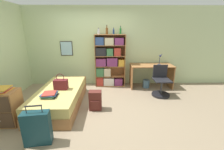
# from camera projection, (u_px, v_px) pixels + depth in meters

# --- Properties ---
(ground_plane) EXTENTS (14.00, 14.00, 0.00)m
(ground_plane) POSITION_uv_depth(u_px,v_px,m) (90.00, 105.00, 3.88)
(ground_plane) COLOR gray
(wall_back) EXTENTS (10.00, 0.09, 2.60)m
(wall_back) POSITION_uv_depth(u_px,v_px,m) (94.00, 47.00, 5.05)
(wall_back) COLOR beige
(wall_back) RESTS_ON ground_plane
(bed) EXTENTS (1.00, 2.03, 0.46)m
(bed) POSITION_uv_depth(u_px,v_px,m) (61.00, 97.00, 3.81)
(bed) COLOR #A36B3D
(bed) RESTS_ON ground_plane
(handbag) EXTENTS (0.32, 0.17, 0.40)m
(handbag) POSITION_uv_depth(u_px,v_px,m) (61.00, 84.00, 3.67)
(handbag) COLOR maroon
(handbag) RESTS_ON bed
(book_stack_on_bed) EXTENTS (0.34, 0.35, 0.09)m
(book_stack_on_bed) POSITION_uv_depth(u_px,v_px,m) (50.00, 95.00, 3.29)
(book_stack_on_bed) COLOR #232328
(book_stack_on_bed) RESTS_ON bed
(suitcase) EXTENTS (0.46, 0.24, 0.73)m
(suitcase) POSITION_uv_depth(u_px,v_px,m) (37.00, 128.00, 2.51)
(suitcase) COLOR #143842
(suitcase) RESTS_ON ground_plane
(dresser) EXTENTS (0.53, 0.43, 0.73)m
(dresser) POSITION_uv_depth(u_px,v_px,m) (6.00, 108.00, 3.03)
(dresser) COLOR #A36B3D
(dresser) RESTS_ON ground_plane
(magazine_pile_on_dresser) EXTENTS (0.30, 0.37, 0.07)m
(magazine_pile_on_dresser) POSITION_uv_depth(u_px,v_px,m) (2.00, 89.00, 2.92)
(magazine_pile_on_dresser) COLOR gold
(magazine_pile_on_dresser) RESTS_ON dresser
(bookcase) EXTENTS (0.99, 0.32, 1.72)m
(bookcase) POSITION_uv_depth(u_px,v_px,m) (109.00, 62.00, 4.99)
(bookcase) COLOR #A36B3D
(bookcase) RESTS_ON ground_plane
(bottle_green) EXTENTS (0.08, 0.08, 0.19)m
(bottle_green) POSITION_uv_depth(u_px,v_px,m) (99.00, 32.00, 4.72)
(bottle_green) COLOR #B7BCC1
(bottle_green) RESTS_ON bookcase
(bottle_brown) EXTENTS (0.07, 0.07, 0.28)m
(bottle_brown) POSITION_uv_depth(u_px,v_px,m) (107.00, 31.00, 4.69)
(bottle_brown) COLOR brown
(bottle_brown) RESTS_ON bookcase
(bottle_clear) EXTENTS (0.06, 0.06, 0.21)m
(bottle_clear) POSITION_uv_depth(u_px,v_px,m) (114.00, 32.00, 4.73)
(bottle_clear) COLOR navy
(bottle_clear) RESTS_ON bookcase
(bottle_blue) EXTENTS (0.06, 0.06, 0.26)m
(bottle_blue) POSITION_uv_depth(u_px,v_px,m) (120.00, 31.00, 4.73)
(bottle_blue) COLOR #1E6B2D
(bottle_blue) RESTS_ON bookcase
(desk) EXTENTS (1.37, 0.64, 0.76)m
(desk) POSITION_uv_depth(u_px,v_px,m) (151.00, 71.00, 4.95)
(desk) COLOR #A36B3D
(desk) RESTS_ON ground_plane
(desk_lamp) EXTENTS (0.15, 0.10, 0.38)m
(desk_lamp) POSITION_uv_depth(u_px,v_px,m) (161.00, 57.00, 4.84)
(desk_lamp) COLOR navy
(desk_lamp) RESTS_ON desk
(desk_chair) EXTENTS (0.51, 0.51, 0.88)m
(desk_chair) POSITION_uv_depth(u_px,v_px,m) (161.00, 86.00, 4.39)
(desk_chair) COLOR black
(desk_chair) RESTS_ON ground_plane
(backpack) EXTENTS (0.30, 0.23, 0.47)m
(backpack) POSITION_uv_depth(u_px,v_px,m) (95.00, 101.00, 3.61)
(backpack) COLOR #56231E
(backpack) RESTS_ON ground_plane
(waste_bin) EXTENTS (0.22, 0.22, 0.26)m
(waste_bin) POSITION_uv_depth(u_px,v_px,m) (146.00, 84.00, 5.01)
(waste_bin) COLOR slate
(waste_bin) RESTS_ON ground_plane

